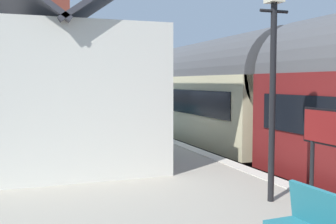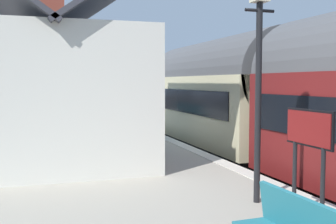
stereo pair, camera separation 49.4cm
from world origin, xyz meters
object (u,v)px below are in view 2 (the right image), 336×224
object	(u,v)px
station_building	(51,91)
bench_near_building	(94,115)
lamp_post_platform	(259,43)
bench_mid_platform	(85,111)
planter_edge_far	(53,120)
station_sign_board	(309,138)

from	to	relation	value
station_building	bench_near_building	world-z (taller)	station_building
station_building	lamp_post_platform	bearing A→B (deg)	-149.23
bench_mid_platform	lamp_post_platform	xyz separation A→B (m)	(-14.86, -1.01, 2.06)
station_building	planter_edge_far	distance (m)	6.02
station_building	lamp_post_platform	world-z (taller)	station_building
bench_near_building	station_sign_board	xyz separation A→B (m)	(-13.71, -1.01, 0.71)
lamp_post_platform	station_sign_board	bearing A→B (deg)	-174.30
planter_edge_far	lamp_post_platform	xyz separation A→B (m)	(-10.90, -2.73, 2.08)
lamp_post_platform	station_sign_board	size ratio (longest dim) A/B	2.31
bench_mid_platform	planter_edge_far	bearing A→B (deg)	156.57
lamp_post_platform	planter_edge_far	bearing A→B (deg)	14.07
bench_near_building	planter_edge_far	distance (m)	2.49
planter_edge_far	station_sign_board	bearing A→B (deg)	-166.70
lamp_post_platform	station_sign_board	distance (m)	1.77
bench_mid_platform	bench_near_building	distance (m)	2.29
bench_mid_platform	planter_edge_far	size ratio (longest dim) A/B	1.67
bench_mid_platform	planter_edge_far	xyz separation A→B (m)	(-3.97, 1.72, -0.02)
station_building	lamp_post_platform	xyz separation A→B (m)	(-5.01, -2.98, 0.84)
bench_near_building	station_sign_board	world-z (taller)	station_sign_board
station_building	planter_edge_far	bearing A→B (deg)	-2.44
station_building	bench_near_building	size ratio (longest dim) A/B	4.31
bench_mid_platform	station_sign_board	xyz separation A→B (m)	(-16.00, -1.13, 0.71)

